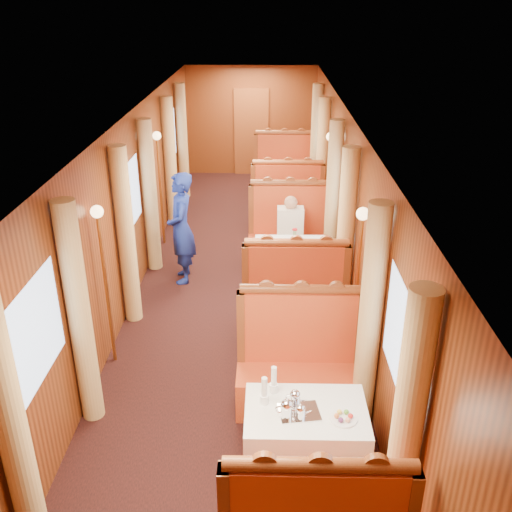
{
  "coord_description": "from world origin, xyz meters",
  "views": [
    {
      "loc": [
        0.41,
        -7.36,
        3.99
      ],
      "look_at": [
        0.27,
        -1.04,
        1.05
      ],
      "focal_mm": 40.0,
      "sensor_mm": 36.0,
      "label": 1
    }
  ],
  "objects_px": {
    "table_mid": "(291,269)",
    "steward": "(181,228)",
    "teapot_back": "(295,401)",
    "fruit_plate": "(343,418)",
    "rose_vase_mid": "(295,233)",
    "teapot_left": "(287,412)",
    "banquette_far_fwd": "(287,206)",
    "passenger": "(290,226)",
    "rose_vase_far": "(287,164)",
    "tea_tray": "(299,412)",
    "banquette_far_aft": "(284,174)",
    "teapot_right": "(300,414)",
    "banquette_mid_fwd": "(294,300)",
    "table_near": "(305,444)",
    "banquette_near_aft": "(299,370)",
    "table_far": "(285,191)",
    "banquette_mid_aft": "(289,238)"
  },
  "relations": [
    {
      "from": "banquette_far_fwd",
      "to": "tea_tray",
      "type": "distance_m",
      "value": 6.04
    },
    {
      "from": "teapot_back",
      "to": "rose_vase_far",
      "type": "relative_size",
      "value": 0.43
    },
    {
      "from": "banquette_mid_aft",
      "to": "passenger",
      "type": "xyz_separation_m",
      "value": [
        -0.0,
        -0.29,
        0.32
      ]
    },
    {
      "from": "table_far",
      "to": "rose_vase_far",
      "type": "height_order",
      "value": "rose_vase_far"
    },
    {
      "from": "teapot_left",
      "to": "teapot_right",
      "type": "xyz_separation_m",
      "value": [
        0.11,
        -0.01,
        -0.02
      ]
    },
    {
      "from": "table_near",
      "to": "teapot_back",
      "type": "distance_m",
      "value": 0.45
    },
    {
      "from": "banquette_near_aft",
      "to": "tea_tray",
      "type": "bearing_deg",
      "value": -93.45
    },
    {
      "from": "table_mid",
      "to": "rose_vase_far",
      "type": "bearing_deg",
      "value": 89.76
    },
    {
      "from": "fruit_plate",
      "to": "rose_vase_mid",
      "type": "xyz_separation_m",
      "value": [
        -0.27,
        3.62,
        0.16
      ]
    },
    {
      "from": "table_near",
      "to": "passenger",
      "type": "bearing_deg",
      "value": 90.0
    },
    {
      "from": "rose_vase_mid",
      "to": "teapot_left",
      "type": "bearing_deg",
      "value": -93.26
    },
    {
      "from": "teapot_back",
      "to": "tea_tray",
      "type": "bearing_deg",
      "value": -45.36
    },
    {
      "from": "banquette_far_fwd",
      "to": "banquette_mid_fwd",
      "type": "bearing_deg",
      "value": -90.0
    },
    {
      "from": "banquette_far_fwd",
      "to": "teapot_left",
      "type": "distance_m",
      "value": 6.11
    },
    {
      "from": "teapot_back",
      "to": "fruit_plate",
      "type": "xyz_separation_m",
      "value": [
        0.4,
        -0.15,
        -0.04
      ]
    },
    {
      "from": "table_near",
      "to": "rose_vase_mid",
      "type": "height_order",
      "value": "rose_vase_mid"
    },
    {
      "from": "table_near",
      "to": "banquette_mid_fwd",
      "type": "xyz_separation_m",
      "value": [
        0.0,
        2.49,
        0.05
      ]
    },
    {
      "from": "tea_tray",
      "to": "rose_vase_mid",
      "type": "relative_size",
      "value": 0.94
    },
    {
      "from": "table_mid",
      "to": "banquette_near_aft",
      "type": "bearing_deg",
      "value": -90.0
    },
    {
      "from": "banquette_mid_fwd",
      "to": "teapot_left",
      "type": "relative_size",
      "value": 7.61
    },
    {
      "from": "passenger",
      "to": "rose_vase_far",
      "type": "bearing_deg",
      "value": 89.7
    },
    {
      "from": "banquette_far_aft",
      "to": "teapot_back",
      "type": "distance_m",
      "value": 7.98
    },
    {
      "from": "table_mid",
      "to": "rose_vase_mid",
      "type": "xyz_separation_m",
      "value": [
        0.03,
        0.01,
        0.55
      ]
    },
    {
      "from": "banquette_mid_fwd",
      "to": "fruit_plate",
      "type": "height_order",
      "value": "banquette_mid_fwd"
    },
    {
      "from": "banquette_far_aft",
      "to": "teapot_right",
      "type": "distance_m",
      "value": 8.14
    },
    {
      "from": "tea_tray",
      "to": "teapot_left",
      "type": "relative_size",
      "value": 1.93
    },
    {
      "from": "banquette_near_aft",
      "to": "table_mid",
      "type": "xyz_separation_m",
      "value": [
        0.0,
        2.49,
        -0.05
      ]
    },
    {
      "from": "table_near",
      "to": "steward",
      "type": "distance_m",
      "value": 4.21
    },
    {
      "from": "table_mid",
      "to": "teapot_left",
      "type": "height_order",
      "value": "teapot_left"
    },
    {
      "from": "banquette_near_aft",
      "to": "table_mid",
      "type": "relative_size",
      "value": 1.28
    },
    {
      "from": "banquette_far_fwd",
      "to": "fruit_plate",
      "type": "height_order",
      "value": "banquette_far_fwd"
    },
    {
      "from": "teapot_right",
      "to": "teapot_back",
      "type": "bearing_deg",
      "value": 103.26
    },
    {
      "from": "banquette_mid_aft",
      "to": "passenger",
      "type": "distance_m",
      "value": 0.43
    },
    {
      "from": "banquette_far_fwd",
      "to": "passenger",
      "type": "relative_size",
      "value": 1.76
    },
    {
      "from": "table_near",
      "to": "teapot_left",
      "type": "bearing_deg",
      "value": -147.28
    },
    {
      "from": "banquette_far_fwd",
      "to": "fruit_plate",
      "type": "relative_size",
      "value": 5.78
    },
    {
      "from": "banquette_far_aft",
      "to": "teapot_left",
      "type": "xyz_separation_m",
      "value": [
        -0.17,
        -8.12,
        0.4
      ]
    },
    {
      "from": "tea_tray",
      "to": "banquette_far_aft",
      "type": "bearing_deg",
      "value": 89.55
    },
    {
      "from": "banquette_mid_aft",
      "to": "rose_vase_mid",
      "type": "relative_size",
      "value": 3.72
    },
    {
      "from": "teapot_right",
      "to": "rose_vase_mid",
      "type": "relative_size",
      "value": 0.39
    },
    {
      "from": "teapot_left",
      "to": "teapot_right",
      "type": "bearing_deg",
      "value": -1.7
    },
    {
      "from": "fruit_plate",
      "to": "banquette_near_aft",
      "type": "bearing_deg",
      "value": 105.01
    },
    {
      "from": "table_near",
      "to": "table_mid",
      "type": "height_order",
      "value": "same"
    },
    {
      "from": "table_mid",
      "to": "steward",
      "type": "xyz_separation_m",
      "value": [
        -1.61,
        0.36,
        0.46
      ]
    },
    {
      "from": "table_mid",
      "to": "teapot_back",
      "type": "xyz_separation_m",
      "value": [
        -0.1,
        -3.46,
        0.44
      ]
    },
    {
      "from": "banquette_near_aft",
      "to": "banquette_mid_fwd",
      "type": "xyz_separation_m",
      "value": [
        0.0,
        1.47,
        0.0
      ]
    },
    {
      "from": "table_mid",
      "to": "banquette_far_fwd",
      "type": "relative_size",
      "value": 0.78
    },
    {
      "from": "rose_vase_mid",
      "to": "table_near",
      "type": "bearing_deg",
      "value": -90.56
    },
    {
      "from": "banquette_far_fwd",
      "to": "banquette_far_aft",
      "type": "bearing_deg",
      "value": 90.0
    },
    {
      "from": "banquette_mid_fwd",
      "to": "passenger",
      "type": "relative_size",
      "value": 1.76
    }
  ]
}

